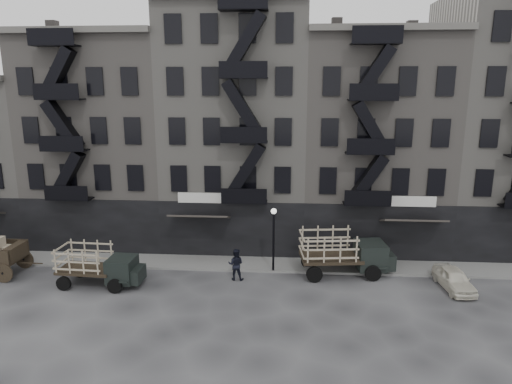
# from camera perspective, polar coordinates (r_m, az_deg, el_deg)

# --- Properties ---
(ground) EXTENTS (140.00, 140.00, 0.00)m
(ground) POSITION_cam_1_polar(r_m,az_deg,el_deg) (27.76, -4.36, -11.94)
(ground) COLOR #38383A
(ground) RESTS_ON ground
(sidewalk) EXTENTS (55.00, 2.50, 0.15)m
(sidewalk) POSITION_cam_1_polar(r_m,az_deg,el_deg) (31.13, -3.36, -8.87)
(sidewalk) COLOR slate
(sidewalk) RESTS_ON ground
(building_midwest) EXTENTS (10.00, 11.35, 16.20)m
(building_midwest) POSITION_cam_1_polar(r_m,az_deg,el_deg) (37.52, -17.73, 6.12)
(building_midwest) COLOR slate
(building_midwest) RESTS_ON ground
(building_center) EXTENTS (10.00, 11.35, 18.20)m
(building_center) POSITION_cam_1_polar(r_m,az_deg,el_deg) (34.99, -2.29, 7.90)
(building_center) COLOR gray
(building_center) RESTS_ON ground
(building_mideast) EXTENTS (10.00, 11.35, 16.20)m
(building_mideast) POSITION_cam_1_polar(r_m,az_deg,el_deg) (35.45, 14.10, 5.95)
(building_mideast) COLOR slate
(building_mideast) RESTS_ON ground
(building_east) EXTENTS (10.00, 11.35, 19.20)m
(building_east) POSITION_cam_1_polar(r_m,az_deg,el_deg) (38.34, 29.24, 7.45)
(building_east) COLOR gray
(building_east) RESTS_ON ground
(lamp_post) EXTENTS (0.36, 0.36, 4.28)m
(lamp_post) POSITION_cam_1_polar(r_m,az_deg,el_deg) (28.88, 2.21, -4.92)
(lamp_post) COLOR black
(lamp_post) RESTS_ON ground
(stake_truck_west) EXTENTS (5.11, 2.30, 2.52)m
(stake_truck_west) POSITION_cam_1_polar(r_m,az_deg,el_deg) (29.14, -19.14, -8.34)
(stake_truck_west) COLOR black
(stake_truck_west) RESTS_ON ground
(stake_truck_east) EXTENTS (6.02, 2.97, 2.92)m
(stake_truck_east) POSITION_cam_1_polar(r_m,az_deg,el_deg) (29.49, 10.92, -7.08)
(stake_truck_east) COLOR black
(stake_truck_east) RESTS_ON ground
(car_east) EXTENTS (1.82, 3.78, 1.24)m
(car_east) POSITION_cam_1_polar(r_m,az_deg,el_deg) (29.80, 23.52, -9.94)
(car_east) COLOR silver
(car_east) RESTS_ON ground
(pedestrian_mid) EXTENTS (1.03, 0.83, 2.01)m
(pedestrian_mid) POSITION_cam_1_polar(r_m,az_deg,el_deg) (28.48, -2.54, -9.02)
(pedestrian_mid) COLOR black
(pedestrian_mid) RESTS_ON ground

